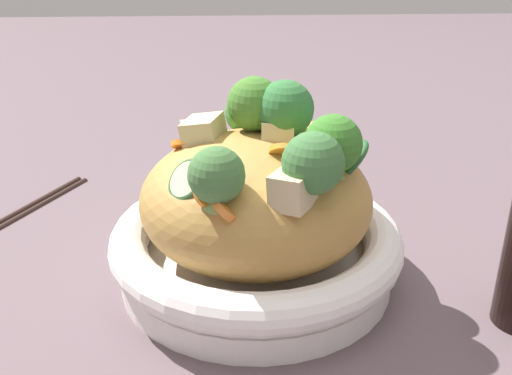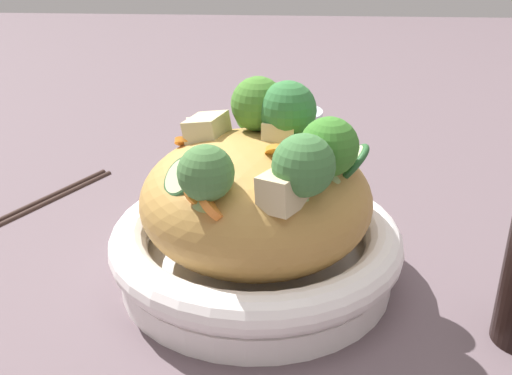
{
  "view_description": "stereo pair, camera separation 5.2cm",
  "coord_description": "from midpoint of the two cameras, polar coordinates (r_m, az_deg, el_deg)",
  "views": [
    {
      "loc": [
        -0.47,
        0.02,
        0.31
      ],
      "look_at": [
        0.0,
        0.0,
        0.09
      ],
      "focal_mm": 42.5,
      "sensor_mm": 36.0,
      "label": 1
    },
    {
      "loc": [
        -0.47,
        -0.03,
        0.31
      ],
      "look_at": [
        0.0,
        0.0,
        0.09
      ],
      "focal_mm": 42.5,
      "sensor_mm": 36.0,
      "label": 2
    }
  ],
  "objects": [
    {
      "name": "chicken_chunks",
      "position": [
        0.5,
        1.19,
        3.86
      ],
      "size": [
        0.15,
        0.11,
        0.04
      ],
      "color": "#CAB587",
      "rests_on": "serving_bowl"
    },
    {
      "name": "noodle_heap",
      "position": [
        0.52,
        2.85,
        -1.14
      ],
      "size": [
        0.2,
        0.2,
        0.11
      ],
      "color": "#AF8440",
      "rests_on": "serving_bowl"
    },
    {
      "name": "carrot_coins",
      "position": [
        0.49,
        3.25,
        2.92
      ],
      "size": [
        0.15,
        0.14,
        0.04
      ],
      "color": "orange",
      "rests_on": "serving_bowl"
    },
    {
      "name": "broccoli_florets",
      "position": [
        0.49,
        4.89,
        5.23
      ],
      "size": [
        0.2,
        0.14,
        0.08
      ],
      "color": "#A5BA74",
      "rests_on": "serving_bowl"
    },
    {
      "name": "zucchini_slices",
      "position": [
        0.51,
        5.43,
        3.1
      ],
      "size": [
        0.16,
        0.17,
        0.04
      ],
      "color": "beige",
      "rests_on": "serving_bowl"
    },
    {
      "name": "drinking_glass",
      "position": [
        0.76,
        5.39,
        4.26
      ],
      "size": [
        0.07,
        0.07,
        0.08
      ],
      "color": "silver",
      "rests_on": "ground_plane"
    },
    {
      "name": "chopsticks_pair",
      "position": [
        0.72,
        -17.72,
        -1.26
      ],
      "size": [
        0.19,
        0.11,
        0.01
      ],
      "color": "black",
      "rests_on": "ground_plane"
    },
    {
      "name": "serving_bowl",
      "position": [
        0.54,
        2.73,
        -5.85
      ],
      "size": [
        0.26,
        0.26,
        0.06
      ],
      "color": "white",
      "rests_on": "ground_plane"
    },
    {
      "name": "ground_plane",
      "position": [
        0.56,
        2.67,
        -8.45
      ],
      "size": [
        3.0,
        3.0,
        0.0
      ],
      "primitive_type": "plane",
      "color": "#5D4D53"
    }
  ]
}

